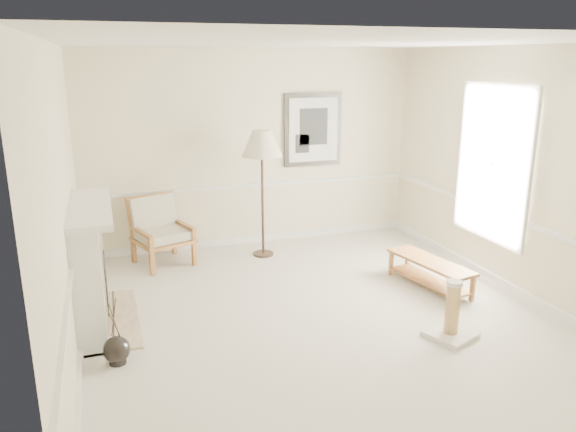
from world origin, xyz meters
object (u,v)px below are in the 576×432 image
object	(u,v)px
floor_lamp	(262,147)
armchair	(159,228)
scratching_post	(451,320)
bench	(430,269)
floor_vase	(117,350)

from	to	relation	value
floor_lamp	armchair	bearing A→B (deg)	172.78
armchair	scratching_post	xyz separation A→B (m)	(2.57, -3.18, -0.31)
armchair	floor_lamp	size ratio (longest dim) A/B	0.52
floor_lamp	bench	distance (m)	2.77
floor_lamp	scratching_post	size ratio (longest dim) A/B	2.92
floor_vase	bench	bearing A→B (deg)	10.02
floor_lamp	scratching_post	bearing A→B (deg)	-69.38
armchair	floor_lamp	bearing A→B (deg)	-25.95
armchair	scratching_post	world-z (taller)	armchair
floor_vase	armchair	world-z (taller)	armchair
scratching_post	floor_lamp	bearing A→B (deg)	110.62
floor_vase	armchair	size ratio (longest dim) A/B	0.79
armchair	bench	world-z (taller)	armchair
armchair	scratching_post	size ratio (longest dim) A/B	1.51
bench	scratching_post	size ratio (longest dim) A/B	2.07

